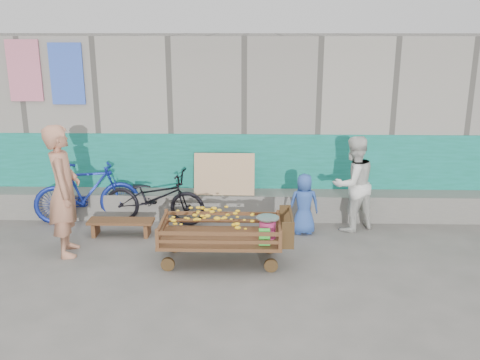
{
  "coord_description": "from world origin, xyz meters",
  "views": [
    {
      "loc": [
        0.79,
        -6.27,
        3.18
      ],
      "look_at": [
        0.59,
        1.2,
        1.0
      ],
      "focal_mm": 40.0,
      "sensor_mm": 36.0,
      "label": 1
    }
  ],
  "objects_px": {
    "bicycle_dark": "(155,197)",
    "banana_cart": "(218,226)",
    "vendor_man": "(64,191)",
    "woman": "(353,184)",
    "child": "(304,204)",
    "bench": "(121,224)",
    "bicycle_blue": "(87,193)"
  },
  "relations": [
    {
      "from": "vendor_man",
      "to": "bicycle_dark",
      "type": "distance_m",
      "value": 1.69
    },
    {
      "from": "bench",
      "to": "vendor_man",
      "type": "height_order",
      "value": "vendor_man"
    },
    {
      "from": "vendor_man",
      "to": "bicycle_blue",
      "type": "distance_m",
      "value": 1.33
    },
    {
      "from": "woman",
      "to": "bicycle_blue",
      "type": "xyz_separation_m",
      "value": [
        -4.32,
        0.2,
        -0.25
      ]
    },
    {
      "from": "banana_cart",
      "to": "bicycle_blue",
      "type": "relative_size",
      "value": 1.06
    },
    {
      "from": "vendor_man",
      "to": "banana_cart",
      "type": "bearing_deg",
      "value": -110.11
    },
    {
      "from": "child",
      "to": "bicycle_dark",
      "type": "xyz_separation_m",
      "value": [
        -2.42,
        0.39,
        -0.04
      ]
    },
    {
      "from": "vendor_man",
      "to": "woman",
      "type": "xyz_separation_m",
      "value": [
        4.23,
        1.05,
        -0.18
      ]
    },
    {
      "from": "woman",
      "to": "child",
      "type": "bearing_deg",
      "value": -14.01
    },
    {
      "from": "banana_cart",
      "to": "child",
      "type": "distance_m",
      "value": 1.68
    },
    {
      "from": "child",
      "to": "woman",
      "type": "bearing_deg",
      "value": -171.01
    },
    {
      "from": "vendor_man",
      "to": "child",
      "type": "xyz_separation_m",
      "value": [
        3.45,
        0.86,
        -0.46
      ]
    },
    {
      "from": "vendor_man",
      "to": "woman",
      "type": "distance_m",
      "value": 4.36
    },
    {
      "from": "banana_cart",
      "to": "woman",
      "type": "height_order",
      "value": "woman"
    },
    {
      "from": "woman",
      "to": "vendor_man",
      "type": "bearing_deg",
      "value": -13.97
    },
    {
      "from": "bench",
      "to": "banana_cart",
      "type": "bearing_deg",
      "value": -30.32
    },
    {
      "from": "banana_cart",
      "to": "bench",
      "type": "bearing_deg",
      "value": 149.68
    },
    {
      "from": "child",
      "to": "bicycle_blue",
      "type": "xyz_separation_m",
      "value": [
        -3.54,
        0.4,
        0.03
      ]
    },
    {
      "from": "vendor_man",
      "to": "bicycle_dark",
      "type": "bearing_deg",
      "value": -53.27
    },
    {
      "from": "bench",
      "to": "bicycle_dark",
      "type": "bearing_deg",
      "value": 52.47
    },
    {
      "from": "banana_cart",
      "to": "bicycle_dark",
      "type": "distance_m",
      "value": 1.88
    },
    {
      "from": "banana_cart",
      "to": "woman",
      "type": "bearing_deg",
      "value": 32.18
    },
    {
      "from": "woman",
      "to": "child",
      "type": "relative_size",
      "value": 1.58
    },
    {
      "from": "bench",
      "to": "bicycle_dark",
      "type": "relative_size",
      "value": 0.6
    },
    {
      "from": "banana_cart",
      "to": "child",
      "type": "bearing_deg",
      "value": 40.8
    },
    {
      "from": "bench",
      "to": "child",
      "type": "distance_m",
      "value": 2.87
    },
    {
      "from": "child",
      "to": "bicycle_dark",
      "type": "distance_m",
      "value": 2.45
    },
    {
      "from": "bicycle_dark",
      "to": "banana_cart",
      "type": "bearing_deg",
      "value": -133.43
    },
    {
      "from": "vendor_man",
      "to": "bicycle_blue",
      "type": "relative_size",
      "value": 1.1
    },
    {
      "from": "vendor_man",
      "to": "bicycle_dark",
      "type": "relative_size",
      "value": 1.1
    },
    {
      "from": "child",
      "to": "bicycle_dark",
      "type": "relative_size",
      "value": 0.57
    },
    {
      "from": "bicycle_dark",
      "to": "bicycle_blue",
      "type": "relative_size",
      "value": 1.0
    }
  ]
}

